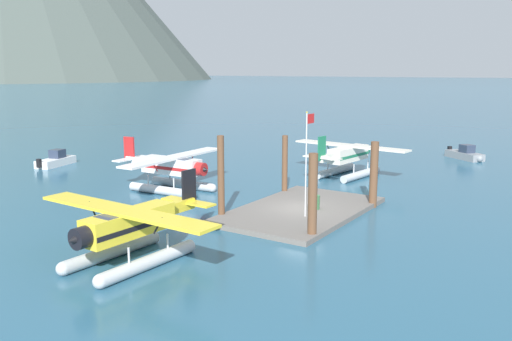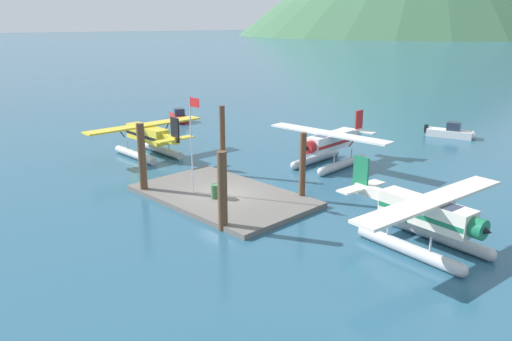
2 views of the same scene
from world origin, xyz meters
name	(u,v)px [view 2 (image 2 of 2)]	position (x,y,z in m)	size (l,w,h in m)	color
ground_plane	(222,198)	(0.00, 0.00, 0.00)	(1200.00, 1200.00, 0.00)	#285670
dock_platform	(222,196)	(0.00, 0.00, 0.15)	(11.52, 6.93, 0.30)	#66605B
piling_near_left	(142,159)	(-4.32, -3.04, 2.33)	(0.50, 0.50, 4.66)	brown
piling_near_right	(222,191)	(3.90, -3.29, 2.19)	(0.52, 0.52, 4.37)	brown
piling_far_left	(222,141)	(-3.85, 3.40, 2.56)	(0.41, 0.41, 5.12)	brown
piling_far_right	(303,167)	(3.78, 3.39, 2.17)	(0.41, 0.41, 4.34)	brown
flagpole	(192,133)	(-1.41, -1.14, 4.19)	(0.95, 0.10, 6.29)	silver
fuel_drum	(216,191)	(0.37, -0.83, 0.74)	(0.62, 0.62, 0.88)	#33663D
seaplane_yellow_port_fwd	(147,138)	(-12.30, 2.41, 1.58)	(7.98, 10.44, 3.84)	#B7BABF
seaplane_cream_stbd_fwd	(426,219)	(12.61, 2.29, 1.58)	(7.95, 10.49, 3.84)	#B7BABF
seaplane_white_bow_centre	(330,146)	(0.11, 10.96, 1.58)	(10.46, 7.98, 3.84)	#B7BABF
boat_white_open_north	(451,132)	(2.33, 27.61, 0.49)	(4.78, 2.54, 1.50)	silver
boat_red_open_west	(179,117)	(-23.11, 13.45, 0.49)	(4.50, 3.20, 1.50)	#B2231E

